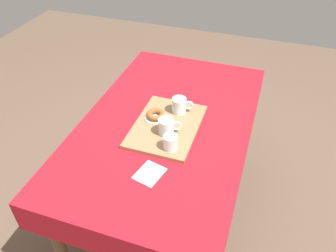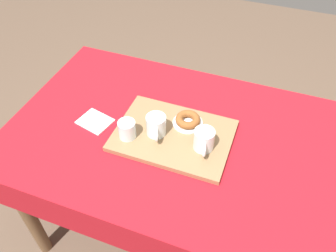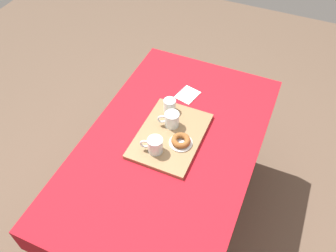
{
  "view_description": "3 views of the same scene",
  "coord_description": "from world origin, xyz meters",
  "px_view_note": "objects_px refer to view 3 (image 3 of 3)",
  "views": [
    {
      "loc": [
        -1.38,
        -0.47,
        1.93
      ],
      "look_at": [
        -0.1,
        -0.04,
        0.82
      ],
      "focal_mm": 35.87,
      "sensor_mm": 36.0,
      "label": 1
    },
    {
      "loc": [
        0.26,
        -0.92,
        1.8
      ],
      "look_at": [
        -0.08,
        -0.0,
        0.81
      ],
      "focal_mm": 36.39,
      "sensor_mm": 36.0,
      "label": 2
    },
    {
      "loc": [
        1.09,
        0.47,
        2.24
      ],
      "look_at": [
        -0.06,
        -0.04,
        0.84
      ],
      "focal_mm": 37.4,
      "sensor_mm": 36.0,
      "label": 3
    }
  ],
  "objects_px": {
    "tea_mug_left": "(172,120)",
    "paper_napkin": "(188,95)",
    "dining_table": "(170,154)",
    "donut_plate_left": "(181,143)",
    "sugar_donut_left": "(181,140)",
    "serving_tray": "(170,135)",
    "water_glass_near": "(170,106)",
    "tea_mug_right": "(155,145)"
  },
  "relations": [
    {
      "from": "serving_tray",
      "to": "water_glass_near",
      "type": "height_order",
      "value": "water_glass_near"
    },
    {
      "from": "sugar_donut_left",
      "to": "paper_napkin",
      "type": "height_order",
      "value": "sugar_donut_left"
    },
    {
      "from": "dining_table",
      "to": "paper_napkin",
      "type": "height_order",
      "value": "paper_napkin"
    },
    {
      "from": "dining_table",
      "to": "tea_mug_left",
      "type": "distance_m",
      "value": 0.2
    },
    {
      "from": "tea_mug_left",
      "to": "paper_napkin",
      "type": "height_order",
      "value": "tea_mug_left"
    },
    {
      "from": "tea_mug_left",
      "to": "donut_plate_left",
      "type": "distance_m",
      "value": 0.15
    },
    {
      "from": "water_glass_near",
      "to": "sugar_donut_left",
      "type": "xyz_separation_m",
      "value": [
        0.21,
        0.15,
        -0.01
      ]
    },
    {
      "from": "serving_tray",
      "to": "paper_napkin",
      "type": "height_order",
      "value": "serving_tray"
    },
    {
      "from": "tea_mug_right",
      "to": "sugar_donut_left",
      "type": "height_order",
      "value": "tea_mug_right"
    },
    {
      "from": "tea_mug_left",
      "to": "paper_napkin",
      "type": "xyz_separation_m",
      "value": [
        -0.28,
        -0.01,
        -0.06
      ]
    },
    {
      "from": "donut_plate_left",
      "to": "sugar_donut_left",
      "type": "distance_m",
      "value": 0.02
    },
    {
      "from": "tea_mug_left",
      "to": "serving_tray",
      "type": "bearing_deg",
      "value": 18.15
    },
    {
      "from": "tea_mug_right",
      "to": "donut_plate_left",
      "type": "distance_m",
      "value": 0.15
    },
    {
      "from": "sugar_donut_left",
      "to": "dining_table",
      "type": "bearing_deg",
      "value": -77.95
    },
    {
      "from": "tea_mug_right",
      "to": "paper_napkin",
      "type": "xyz_separation_m",
      "value": [
        -0.48,
        -0.0,
        -0.06
      ]
    },
    {
      "from": "sugar_donut_left",
      "to": "tea_mug_right",
      "type": "bearing_deg",
      "value": -46.94
    },
    {
      "from": "serving_tray",
      "to": "water_glass_near",
      "type": "distance_m",
      "value": 0.19
    },
    {
      "from": "dining_table",
      "to": "paper_napkin",
      "type": "distance_m",
      "value": 0.41
    },
    {
      "from": "donut_plate_left",
      "to": "tea_mug_left",
      "type": "bearing_deg",
      "value": -136.4
    },
    {
      "from": "water_glass_near",
      "to": "donut_plate_left",
      "type": "xyz_separation_m",
      "value": [
        0.21,
        0.15,
        -0.03
      ]
    },
    {
      "from": "water_glass_near",
      "to": "paper_napkin",
      "type": "height_order",
      "value": "water_glass_near"
    },
    {
      "from": "serving_tray",
      "to": "paper_napkin",
      "type": "bearing_deg",
      "value": -174.38
    },
    {
      "from": "tea_mug_right",
      "to": "water_glass_near",
      "type": "relative_size",
      "value": 1.58
    },
    {
      "from": "serving_tray",
      "to": "tea_mug_left",
      "type": "distance_m",
      "value": 0.09
    },
    {
      "from": "paper_napkin",
      "to": "tea_mug_left",
      "type": "bearing_deg",
      "value": 2.53
    },
    {
      "from": "tea_mug_left",
      "to": "donut_plate_left",
      "type": "relative_size",
      "value": 0.94
    },
    {
      "from": "serving_tray",
      "to": "paper_napkin",
      "type": "xyz_separation_m",
      "value": [
        -0.35,
        -0.03,
        -0.01
      ]
    },
    {
      "from": "paper_napkin",
      "to": "sugar_donut_left",
      "type": "bearing_deg",
      "value": 16.0
    },
    {
      "from": "dining_table",
      "to": "donut_plate_left",
      "type": "bearing_deg",
      "value": 102.05
    },
    {
      "from": "dining_table",
      "to": "tea_mug_right",
      "type": "height_order",
      "value": "tea_mug_right"
    },
    {
      "from": "tea_mug_right",
      "to": "sugar_donut_left",
      "type": "distance_m",
      "value": 0.15
    },
    {
      "from": "dining_table",
      "to": "donut_plate_left",
      "type": "relative_size",
      "value": 11.91
    },
    {
      "from": "serving_tray",
      "to": "donut_plate_left",
      "type": "height_order",
      "value": "donut_plate_left"
    },
    {
      "from": "sugar_donut_left",
      "to": "paper_napkin",
      "type": "distance_m",
      "value": 0.4
    },
    {
      "from": "dining_table",
      "to": "sugar_donut_left",
      "type": "height_order",
      "value": "sugar_donut_left"
    },
    {
      "from": "tea_mug_left",
      "to": "sugar_donut_left",
      "type": "bearing_deg",
      "value": 43.6
    },
    {
      "from": "water_glass_near",
      "to": "sugar_donut_left",
      "type": "relative_size",
      "value": 0.73
    },
    {
      "from": "water_glass_near",
      "to": "paper_napkin",
      "type": "bearing_deg",
      "value": 166.38
    },
    {
      "from": "serving_tray",
      "to": "tea_mug_left",
      "type": "bearing_deg",
      "value": -161.85
    },
    {
      "from": "paper_napkin",
      "to": "serving_tray",
      "type": "bearing_deg",
      "value": 5.62
    },
    {
      "from": "tea_mug_right",
      "to": "paper_napkin",
      "type": "distance_m",
      "value": 0.49
    },
    {
      "from": "serving_tray",
      "to": "water_glass_near",
      "type": "relative_size",
      "value": 6.2
    }
  ]
}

